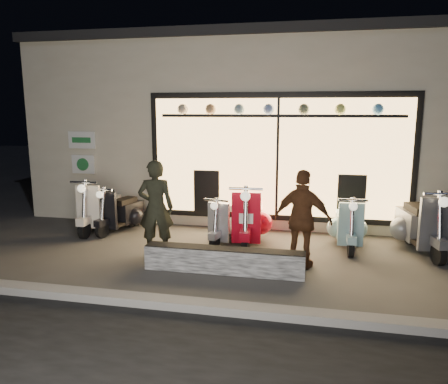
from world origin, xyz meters
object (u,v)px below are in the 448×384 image
(scooter_silver, at_px, (228,223))
(woman, at_px, (303,220))
(scooter_red, at_px, (249,219))
(graffiti_barrier, at_px, (224,260))
(man, at_px, (156,208))

(scooter_silver, distance_m, woman, 1.89)
(scooter_red, distance_m, woman, 1.62)
(graffiti_barrier, bearing_deg, man, 154.92)
(scooter_silver, bearing_deg, scooter_red, 16.52)
(graffiti_barrier, distance_m, woman, 1.41)
(scooter_silver, height_order, man, man)
(graffiti_barrier, height_order, scooter_red, scooter_red)
(scooter_red, height_order, man, man)
(graffiti_barrier, height_order, scooter_silver, scooter_silver)
(woman, bearing_deg, graffiti_barrier, 36.72)
(scooter_silver, distance_m, man, 1.56)
(woman, bearing_deg, scooter_silver, -24.33)
(graffiti_barrier, distance_m, man, 1.62)
(scooter_silver, xyz_separation_m, scooter_red, (0.39, 0.04, 0.10))
(graffiti_barrier, relative_size, woman, 1.57)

